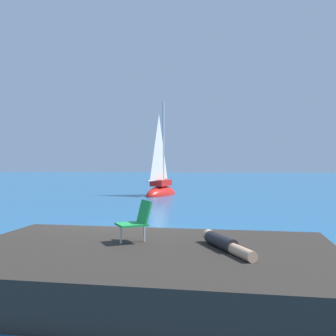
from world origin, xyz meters
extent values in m
plane|color=#236093|center=(0.00, 0.00, 0.00)|extent=(160.00, 160.00, 0.00)
cube|color=#2D2823|center=(1.09, -3.69, 0.36)|extent=(7.03, 4.82, 0.72)
cube|color=#302723|center=(1.49, -1.62, 0.00)|extent=(1.47, 1.45, 0.79)
cube|color=#2D2923|center=(-1.36, -1.16, 0.00)|extent=(1.87, 1.75, 0.93)
ellipsoid|color=red|center=(-1.00, 16.14, 0.00)|extent=(2.47, 3.96, 1.29)
cube|color=red|center=(-1.00, 16.14, 0.85)|extent=(1.40, 1.84, 0.42)
cylinder|color=#B7B7BC|center=(-0.88, 16.47, 3.57)|extent=(0.14, 0.14, 5.84)
cylinder|color=#B2B2B7|center=(-1.27, 15.37, 1.05)|extent=(0.89, 2.24, 0.11)
pyramid|color=silver|center=(-1.10, 15.86, 3.33)|extent=(0.69, 1.79, 4.44)
cylinder|color=black|center=(2.39, -3.58, 0.84)|extent=(0.58, 0.92, 0.24)
cylinder|color=tan|center=(2.69, -4.27, 0.81)|extent=(0.45, 0.71, 0.18)
sphere|color=tan|center=(2.17, -3.08, 0.86)|extent=(0.22, 0.22, 0.22)
cube|color=green|center=(0.72, -3.28, 1.07)|extent=(0.69, 0.68, 0.04)
cube|color=green|center=(0.94, -3.15, 1.29)|extent=(0.37, 0.49, 0.45)
cylinder|color=silver|center=(0.54, -3.38, 0.89)|extent=(0.04, 0.04, 0.35)
cylinder|color=silver|center=(0.94, -3.15, 0.89)|extent=(0.04, 0.04, 0.35)
camera|label=1|loc=(2.14, -10.57, 2.24)|focal=41.83mm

